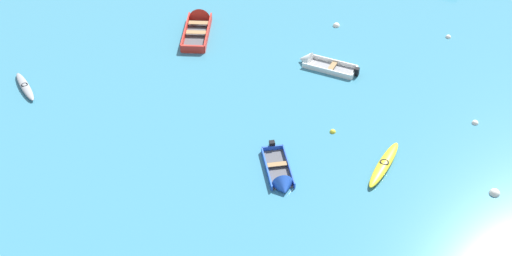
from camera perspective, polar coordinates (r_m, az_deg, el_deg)
kayak_yellow_foreground_center at (r=31.33m, az=10.80°, el=-3.05°), size 2.35×3.22×0.33m
kayak_grey_outer_left at (r=37.69m, az=-19.01°, el=3.35°), size 1.71×2.80×0.28m
rowboat_white_midfield_right at (r=37.65m, az=5.08°, el=5.52°), size 3.35×2.51×1.01m
rowboat_red_far_left at (r=41.28m, az=-4.86°, el=8.89°), size 1.89×4.54×1.28m
rowboat_blue_outer_right at (r=30.11m, az=2.14°, el=-4.35°), size 1.33×3.34×0.98m
mooring_buoy_trailing at (r=41.50m, az=6.82°, el=8.58°), size 0.42×0.42×0.42m
mooring_buoy_midfield at (r=35.09m, az=18.08°, el=0.39°), size 0.33×0.33×0.33m
mooring_buoy_far_field at (r=33.02m, az=6.52°, el=-0.34°), size 0.30×0.30×0.30m
mooring_buoy_between_boats_right at (r=31.42m, az=19.56°, el=-5.26°), size 0.47×0.47×0.47m
mooring_buoy_near_foreground at (r=41.67m, az=15.99°, el=7.40°), size 0.32×0.32×0.32m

